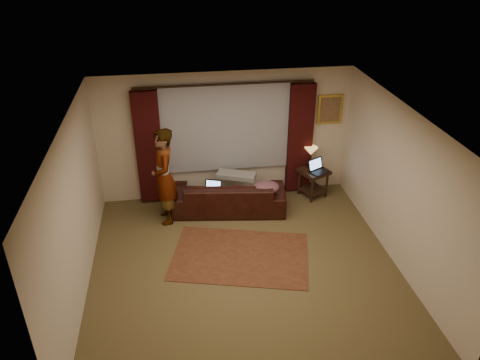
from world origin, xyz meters
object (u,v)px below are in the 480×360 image
at_px(end_table, 313,183).
at_px(laptop_table, 320,167).
at_px(laptop_sofa, 212,188).
at_px(sofa, 229,190).
at_px(person, 164,177).
at_px(tiffany_lamp, 310,157).

bearing_deg(end_table, laptop_table, -57.80).
height_order(laptop_sofa, end_table, laptop_sofa).
height_order(sofa, laptop_table, sofa).
height_order(end_table, person, person).
height_order(laptop_table, person, person).
height_order(sofa, person, person).
bearing_deg(tiffany_lamp, person, -168.12).
relative_size(sofa, laptop_sofa, 6.41).
distance_m(tiffany_lamp, laptop_table, 0.31).
bearing_deg(end_table, tiffany_lamp, 108.62).
bearing_deg(tiffany_lamp, laptop_sofa, -165.81).
xyz_separation_m(sofa, tiffany_lamp, (1.74, 0.44, 0.38)).
bearing_deg(sofa, laptop_table, -167.30).
bearing_deg(laptop_sofa, tiffany_lamp, 33.52).
xyz_separation_m(laptop_sofa, person, (-0.87, -0.10, 0.37)).
relative_size(laptop_table, person, 0.21).
bearing_deg(person, end_table, 91.52).
height_order(tiffany_lamp, laptop_table, tiffany_lamp).
xyz_separation_m(laptop_sofa, tiffany_lamp, (2.07, 0.52, 0.26)).
height_order(laptop_sofa, tiffany_lamp, tiffany_lamp).
bearing_deg(end_table, laptop_sofa, -169.99).
relative_size(tiffany_lamp, laptop_table, 1.13).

